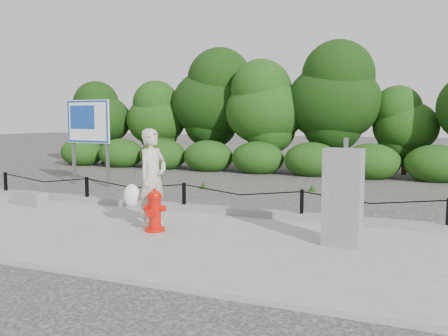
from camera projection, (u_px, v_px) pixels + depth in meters
ground at (184, 215)px, 9.94m from camera, size 90.00×90.00×0.00m
sidewalk at (130, 234)px, 8.10m from camera, size 14.00×4.00×0.08m
curb at (185, 207)px, 9.97m from camera, size 14.00×0.22×0.14m
chain_barrier at (184, 193)px, 9.89m from camera, size 10.06×0.06×0.60m
treeline at (311, 104)px, 17.63m from camera, size 20.18×3.70×4.75m
fire_hydrant at (155, 211)px, 8.11m from camera, size 0.39×0.41×0.74m
pedestrian at (151, 179)px, 8.48m from camera, size 0.78×0.71×1.75m
concrete_block at (29, 198)px, 10.63m from camera, size 0.95×0.44×0.29m
utility_cabinet at (343, 197)px, 7.15m from camera, size 0.59×0.43×1.64m
advertising_sign at (88, 125)px, 14.11m from camera, size 1.60×0.25×2.56m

